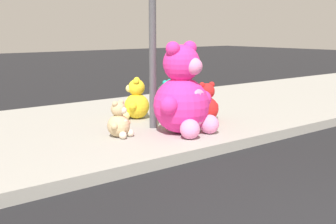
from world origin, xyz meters
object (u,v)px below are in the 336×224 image
Objects in this scene: plush_tan at (119,122)px; plush_teal at (166,102)px; plush_red at (206,105)px; plush_yellow at (135,102)px; plush_pink_large at (183,97)px; sign_pole at (153,16)px.

plush_teal reaches higher than plush_tan.
plush_red reaches higher than plush_tan.
plush_tan is 0.75× the size of plush_yellow.
plush_pink_large reaches higher than plush_red.
plush_pink_large is 1.00m from plush_tan.
plush_red is at bearing -48.59° from plush_yellow.
sign_pole is at bearing 173.09° from plush_red.
sign_pole is 1.68m from plush_tan.
plush_pink_large reaches higher than plush_teal.
plush_tan is at bearing -177.86° from plush_red.
sign_pole reaches higher than plush_tan.
plush_tan is at bearing -135.36° from plush_yellow.
sign_pole is at bearing -141.46° from plush_teal.
plush_tan is 1.73m from plush_teal.
plush_teal is 0.57m from plush_yellow.
plush_red reaches higher than plush_teal.
plush_pink_large is 1.40m from plush_yellow.
sign_pole is at bearing 99.84° from plush_pink_large.
sign_pole is 4.56× the size of plush_yellow.
sign_pole is 4.96× the size of plush_teal.
plush_tan is 0.82× the size of plush_teal.
plush_red is at bearing 2.14° from plush_tan.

